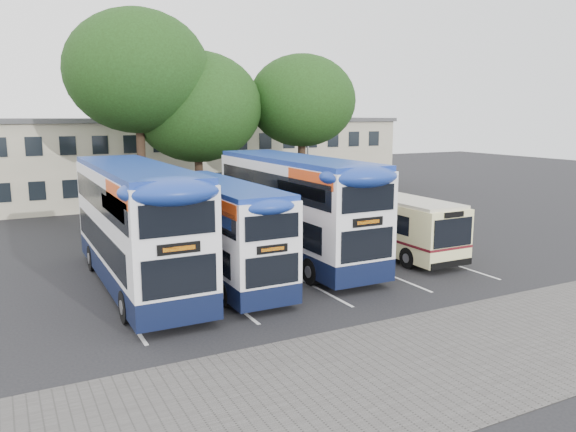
# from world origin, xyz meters

# --- Properties ---
(ground) EXTENTS (120.00, 120.00, 0.00)m
(ground) POSITION_xyz_m (0.00, 0.00, 0.00)
(ground) COLOR black
(ground) RESTS_ON ground
(paving_strip) EXTENTS (40.00, 6.00, 0.01)m
(paving_strip) POSITION_xyz_m (-2.00, -5.00, 0.01)
(paving_strip) COLOR #595654
(paving_strip) RESTS_ON ground
(bay_lines) EXTENTS (14.12, 11.00, 0.01)m
(bay_lines) POSITION_xyz_m (-3.75, 5.00, 0.01)
(bay_lines) COLOR silver
(bay_lines) RESTS_ON ground
(depot_building) EXTENTS (32.40, 8.40, 6.20)m
(depot_building) POSITION_xyz_m (0.00, 26.99, 3.15)
(depot_building) COLOR #A8A187
(depot_building) RESTS_ON ground
(lamp_post) EXTENTS (0.25, 1.05, 9.06)m
(lamp_post) POSITION_xyz_m (6.00, 19.97, 5.08)
(lamp_post) COLOR gray
(lamp_post) RESTS_ON ground
(tree_left) EXTENTS (8.18, 8.18, 12.34)m
(tree_left) POSITION_xyz_m (-6.62, 17.33, 8.85)
(tree_left) COLOR black
(tree_left) RESTS_ON ground
(tree_mid) EXTENTS (7.87, 7.87, 10.26)m
(tree_mid) POSITION_xyz_m (-3.04, 17.69, 6.90)
(tree_mid) COLOR black
(tree_mid) RESTS_ON ground
(tree_right) EXTENTS (6.90, 6.90, 10.27)m
(tree_right) POSITION_xyz_m (3.57, 16.51, 7.32)
(tree_right) COLOR black
(tree_right) RESTS_ON ground
(bus_dd_left) EXTENTS (2.70, 11.12, 4.63)m
(bus_dd_left) POSITION_xyz_m (-9.68, 5.25, 2.55)
(bus_dd_left) COLOR black
(bus_dd_left) RESTS_ON ground
(bus_dd_mid) EXTENTS (2.27, 9.36, 3.90)m
(bus_dd_mid) POSITION_xyz_m (-6.56, 4.66, 2.15)
(bus_dd_mid) COLOR black
(bus_dd_mid) RESTS_ON ground
(bus_dd_right) EXTENTS (2.70, 11.12, 4.63)m
(bus_dd_right) POSITION_xyz_m (-2.52, 6.07, 2.55)
(bus_dd_right) COLOR black
(bus_dd_right) RESTS_ON ground
(bus_single) EXTENTS (2.33, 9.14, 2.73)m
(bus_single) POSITION_xyz_m (2.14, 5.72, 1.54)
(bus_single) COLOR #FFF8AA
(bus_single) RESTS_ON ground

